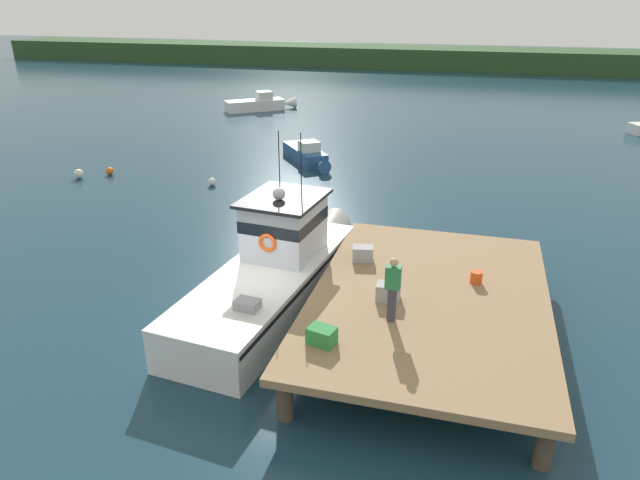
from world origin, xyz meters
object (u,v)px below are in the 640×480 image
Objects in this scene: mooring_buoy_outer at (110,171)px; mooring_buoy_channel_marker at (212,182)px; moored_boat_near_channel at (307,154)px; moored_boat_far_right at (260,104)px; bait_bucket at (476,277)px; deckhand_by_the_boat at (393,288)px; mooring_buoy_spare_mooring at (79,174)px; crate_single_far at (388,292)px; crate_stack_mid_dock at (322,336)px; main_fishing_boat at (276,267)px; crate_stack_near_edge at (363,253)px.

mooring_buoy_outer reaches higher than mooring_buoy_channel_marker.
moored_boat_near_channel reaches higher than mooring_buoy_channel_marker.
bait_bucket is at bearing -58.81° from moored_boat_far_right.
mooring_buoy_spare_mooring is (-17.30, 11.27, -1.83)m from deckhand_by_the_boat.
bait_bucket reaches higher than moored_boat_far_right.
mooring_buoy_outer is (-15.95, 11.25, -1.23)m from crate_single_far.
bait_bucket is 0.74× the size of mooring_buoy_spare_mooring.
crate_stack_mid_dock is 5.10m from bait_bucket.
moored_boat_near_channel is (-7.25, 17.19, -1.64)m from deckhand_by_the_boat.
main_fishing_boat is 26.14× the size of mooring_buoy_outer.
crate_stack_near_edge is at bearing -63.36° from moored_boat_far_right.
crate_stack_mid_dock is (2.42, -3.76, 0.39)m from main_fishing_boat.
moored_boat_far_right is (-7.97, 13.64, 0.07)m from moored_boat_near_channel.
moored_boat_far_right is (-13.89, 32.24, -0.91)m from crate_stack_mid_dock.
crate_stack_mid_dock is 1.76× the size of bait_bucket.
mooring_buoy_spare_mooring is at bearing 146.64° from main_fishing_boat.
main_fishing_boat is at bearing 158.54° from crate_single_far.
bait_bucket is at bearing -57.99° from moored_boat_near_channel.
deckhand_by_the_boat is 4.29× the size of mooring_buoy_outer.
bait_bucket is 21.14m from mooring_buoy_spare_mooring.
mooring_buoy_channel_marker is (-9.07, 13.35, -1.21)m from crate_stack_mid_dock.
mooring_buoy_spare_mooring is (-15.97, 8.14, -1.18)m from crate_stack_near_edge.
crate_stack_mid_dock reaches higher than mooring_buoy_channel_marker.
main_fishing_boat reaches higher than moored_boat_near_channel.
crate_stack_near_edge reaches higher than moored_boat_far_right.
deckhand_by_the_boat is at bearing -67.12° from moored_boat_near_channel.
deckhand_by_the_boat is at bearing 46.58° from crate_stack_mid_dock.
deckhand_by_the_boat reaches higher than mooring_buoy_channel_marker.
main_fishing_boat is 4.49m from crate_stack_mid_dock.
mooring_buoy_spare_mooring is at bearing 141.54° from crate_stack_mid_dock.
crate_single_far is 1.18m from deckhand_by_the_boat.
crate_stack_near_edge is at bearing 117.02° from crate_single_far.
main_fishing_boat is 16.56× the size of crate_stack_mid_dock.
deckhand_by_the_boat is 3.53× the size of mooring_buoy_spare_mooring.
mooring_buoy_spare_mooring is (-10.04, -5.91, -0.19)m from moored_boat_near_channel.
mooring_buoy_channel_marker is at bearing 132.84° from crate_single_far.
moored_boat_near_channel is (-3.50, 14.83, -0.59)m from main_fishing_boat.
mooring_buoy_outer is (-12.42, 9.86, -0.82)m from main_fishing_boat.
deckhand_by_the_boat is at bearing -76.82° from crate_single_far.
crate_stack_near_edge is 3.46m from deckhand_by_the_boat.
crate_stack_near_edge is 1.76× the size of bait_bucket.
crate_stack_near_edge is at bearing -27.01° from mooring_buoy_spare_mooring.
deckhand_by_the_boat is 20.35m from mooring_buoy_outer.
bait_bucket is at bearing -24.48° from mooring_buoy_spare_mooring.
moored_boat_far_right is (-17.14, 28.31, -0.88)m from bait_bucket.
mooring_buoy_channel_marker is (4.82, -18.89, -0.31)m from moored_boat_far_right.
moored_boat_near_channel is at bearing 103.27° from main_fishing_boat.
mooring_buoy_outer is (-0.95, -18.61, -0.30)m from moored_boat_far_right.
main_fishing_boat is 15.25m from moored_boat_near_channel.
moored_boat_far_right reaches higher than mooring_buoy_spare_mooring.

